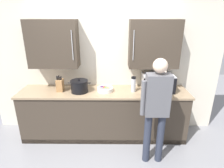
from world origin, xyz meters
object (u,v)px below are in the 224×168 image
microwave_oven (156,83)px  knife_block (60,85)px  thermos_flask (133,84)px  stock_pot (79,86)px  fruit_bowl (105,89)px  person_figure (157,104)px

microwave_oven → knife_block: size_ratio=2.62×
microwave_oven → thermos_flask: (-0.41, -0.06, -0.01)m
microwave_oven → stock_pot: size_ratio=1.96×
fruit_bowl → person_figure: bearing=-40.6°
fruit_bowl → microwave_oven: bearing=2.7°
microwave_oven → knife_block: (-1.71, -0.04, -0.04)m
thermos_flask → stock_pot: size_ratio=0.69×
fruit_bowl → person_figure: (0.77, -0.66, 0.03)m
microwave_oven → knife_block: 1.71m
microwave_oven → thermos_flask: 0.41m
thermos_flask → person_figure: 0.70m
knife_block → fruit_bowl: knife_block is taller
thermos_flask → knife_block: knife_block is taller
microwave_oven → thermos_flask: microwave_oven is taller
stock_pot → person_figure: person_figure is taller
thermos_flask → microwave_oven: bearing=8.2°
person_figure → fruit_bowl: bearing=139.4°
microwave_oven → stock_pot: 1.36m
knife_block → stock_pot: (0.35, -0.04, -0.00)m
knife_block → thermos_flask: bearing=-1.0°
thermos_flask → fruit_bowl: thermos_flask is taller
knife_block → person_figure: 1.71m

